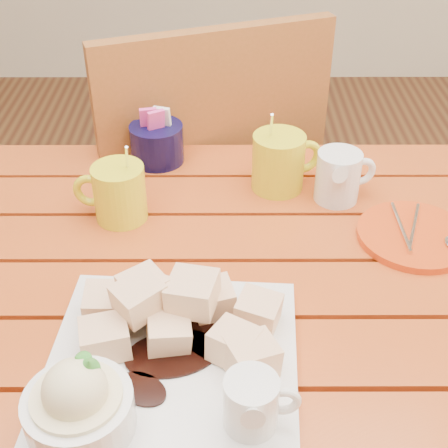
{
  "coord_description": "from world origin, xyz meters",
  "views": [
    {
      "loc": [
        0.02,
        -0.63,
        1.31
      ],
      "look_at": [
        0.02,
        0.05,
        0.82
      ],
      "focal_mm": 50.0,
      "sensor_mm": 36.0,
      "label": 1
    }
  ],
  "objects_px": {
    "coffee_mug_right": "(280,161)",
    "table": "(210,343)",
    "dessert_plate": "(155,362)",
    "chair_far": "(199,198)",
    "coffee_mug_left": "(118,192)",
    "orange_saucer": "(415,236)"
  },
  "relations": [
    {
      "from": "dessert_plate",
      "to": "orange_saucer",
      "type": "relative_size",
      "value": 1.8
    },
    {
      "from": "table",
      "to": "chair_far",
      "type": "xyz_separation_m",
      "value": [
        -0.03,
        0.54,
        -0.11
      ]
    },
    {
      "from": "chair_far",
      "to": "coffee_mug_right",
      "type": "bearing_deg",
      "value": 96.61
    },
    {
      "from": "dessert_plate",
      "to": "coffee_mug_right",
      "type": "distance_m",
      "value": 0.45
    },
    {
      "from": "coffee_mug_right",
      "to": "coffee_mug_left",
      "type": "bearing_deg",
      "value": 177.9
    },
    {
      "from": "table",
      "to": "coffee_mug_left",
      "type": "xyz_separation_m",
      "value": [
        -0.14,
        0.17,
        0.15
      ]
    },
    {
      "from": "dessert_plate",
      "to": "coffee_mug_left",
      "type": "distance_m",
      "value": 0.34
    },
    {
      "from": "dessert_plate",
      "to": "orange_saucer",
      "type": "distance_m",
      "value": 0.45
    },
    {
      "from": "orange_saucer",
      "to": "chair_far",
      "type": "xyz_separation_m",
      "value": [
        -0.34,
        0.43,
        -0.22
      ]
    },
    {
      "from": "coffee_mug_right",
      "to": "orange_saucer",
      "type": "distance_m",
      "value": 0.25
    },
    {
      "from": "orange_saucer",
      "to": "chair_far",
      "type": "bearing_deg",
      "value": 127.96
    },
    {
      "from": "orange_saucer",
      "to": "coffee_mug_left",
      "type": "bearing_deg",
      "value": 172.57
    },
    {
      "from": "orange_saucer",
      "to": "table",
      "type": "bearing_deg",
      "value": -160.63
    },
    {
      "from": "table",
      "to": "coffee_mug_right",
      "type": "distance_m",
      "value": 0.32
    },
    {
      "from": "dessert_plate",
      "to": "chair_far",
      "type": "bearing_deg",
      "value": 88.12
    },
    {
      "from": "dessert_plate",
      "to": "orange_saucer",
      "type": "height_order",
      "value": "dessert_plate"
    },
    {
      "from": "coffee_mug_right",
      "to": "chair_far",
      "type": "bearing_deg",
      "value": 95.68
    },
    {
      "from": "coffee_mug_left",
      "to": "coffee_mug_right",
      "type": "bearing_deg",
      "value": 26.65
    },
    {
      "from": "dessert_plate",
      "to": "chair_far",
      "type": "distance_m",
      "value": 0.75
    },
    {
      "from": "orange_saucer",
      "to": "chair_far",
      "type": "height_order",
      "value": "chair_far"
    },
    {
      "from": "coffee_mug_right",
      "to": "table",
      "type": "bearing_deg",
      "value": -135.04
    },
    {
      "from": "coffee_mug_right",
      "to": "chair_far",
      "type": "xyz_separation_m",
      "value": [
        -0.15,
        0.29,
        -0.26
      ]
    }
  ]
}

